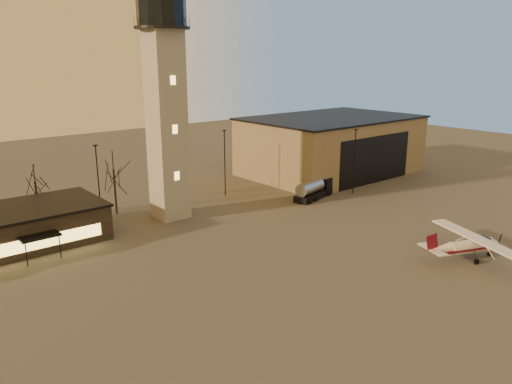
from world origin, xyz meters
TOP-DOWN VIEW (x-y plane):
  - ground at (0.00, 0.00)m, footprint 220.00×220.00m
  - control_tower at (0.00, 30.00)m, footprint 6.80×6.80m
  - hangar at (36.00, 33.98)m, footprint 30.60×20.60m
  - light_poles at (0.50, 31.00)m, footprint 58.50×12.25m
  - tree_row at (-13.70, 39.16)m, footprint 37.20×9.20m
  - cessna_front at (17.12, -3.00)m, footprint 10.03×12.17m
  - fuel_truck at (21.19, 23.99)m, footprint 8.15×3.96m

SIDE VIEW (x-z plane):
  - ground at x=0.00m, z-range 0.00..0.00m
  - fuel_truck at x=21.19m, z-range -0.30..2.61m
  - cessna_front at x=17.12m, z-range -0.54..2.90m
  - hangar at x=36.00m, z-range 0.00..10.30m
  - light_poles at x=0.50m, z-range 0.34..10.48m
  - tree_row at x=-13.70m, z-range 1.54..10.34m
  - control_tower at x=0.00m, z-range 0.03..32.63m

